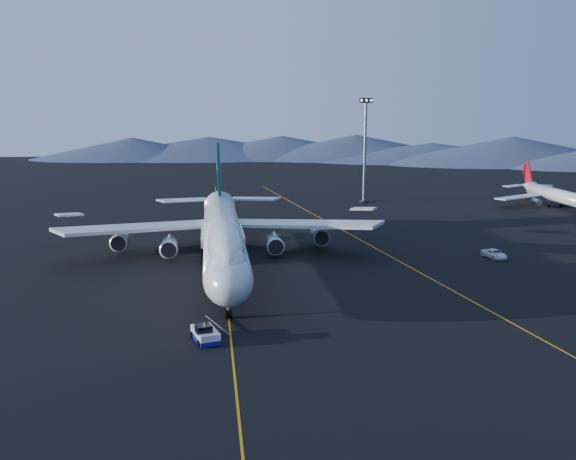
{
  "coord_description": "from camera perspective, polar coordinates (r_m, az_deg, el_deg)",
  "views": [
    {
      "loc": [
        -2.17,
        -107.15,
        27.62
      ],
      "look_at": [
        11.36,
        1.73,
        6.0
      ],
      "focal_mm": 40.0,
      "sensor_mm": 36.0,
      "label": 1
    }
  ],
  "objects": [
    {
      "name": "taxiway_line_main",
      "position": [
        110.67,
        -5.74,
        -3.36
      ],
      "size": [
        0.25,
        220.0,
        0.01
      ],
      "primitive_type": "cube",
      "color": "orange",
      "rests_on": "ground"
    },
    {
      "name": "taxiway_line_side",
      "position": [
        124.58,
        8.07,
        -1.77
      ],
      "size": [
        28.08,
        198.09,
        0.01
      ],
      "primitive_type": "cube",
      "rotation": [
        0.0,
        0.0,
        0.14
      ],
      "color": "orange",
      "rests_on": "ground"
    },
    {
      "name": "second_jet",
      "position": [
        188.16,
        22.76,
        2.86
      ],
      "size": [
        34.32,
        38.77,
        11.03
      ],
      "rotation": [
        0.0,
        0.0,
        -0.4
      ],
      "color": "silver",
      "rests_on": "ground"
    },
    {
      "name": "boeing_747",
      "position": [
        109.4,
        -5.8,
        -0.41
      ],
      "size": [
        59.62,
        72.43,
        19.37
      ],
      "color": "silver",
      "rests_on": "ground"
    },
    {
      "name": "service_van",
      "position": [
        122.81,
        17.88,
        -2.03
      ],
      "size": [
        3.44,
        5.89,
        1.54
      ],
      "primitive_type": "imported",
      "rotation": [
        0.0,
        0.0,
        0.17
      ],
      "color": "white",
      "rests_on": "ground"
    },
    {
      "name": "ground",
      "position": [
        110.67,
        -5.74,
        -3.36
      ],
      "size": [
        500.0,
        500.0,
        0.0
      ],
      "primitive_type": "plane",
      "color": "black",
      "rests_on": "ground"
    },
    {
      "name": "pushback_tug",
      "position": [
        77.64,
        -7.35,
        -9.25
      ],
      "size": [
        3.87,
        5.49,
        2.17
      ],
      "rotation": [
        0.0,
        0.0,
        0.27
      ],
      "color": "silver",
      "rests_on": "ground"
    },
    {
      "name": "floodlight_mast",
      "position": [
        183.41,
        6.85,
        7.07
      ],
      "size": [
        3.62,
        2.71,
        29.27
      ],
      "rotation": [
        0.0,
        0.0,
        0.17
      ],
      "color": "black",
      "rests_on": "ground"
    }
  ]
}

